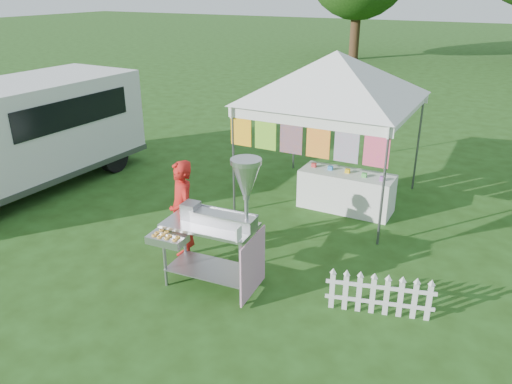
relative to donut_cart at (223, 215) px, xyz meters
The scene contains 7 objects.
ground 1.25m from the donut_cart, 56.50° to the left, with size 120.00×120.00×0.00m, color #213F12.
canopy_main 4.21m from the donut_cart, 86.96° to the left, with size 4.24×4.24×3.45m.
donut_cart is the anchor object (origin of this frame).
vendor 1.14m from the donut_cart, 157.32° to the left, with size 0.61×0.40×1.68m, color red.
cargo_van 6.05m from the donut_cart, 165.89° to the left, with size 2.34×5.50×2.26m.
picket_fence 2.38m from the donut_cart, 11.67° to the left, with size 1.40×0.39×0.56m.
display_table 3.67m from the donut_cart, 79.39° to the left, with size 1.80×0.70×0.76m, color white.
Camera 1 is at (3.11, -5.58, 4.13)m, focal length 35.00 mm.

